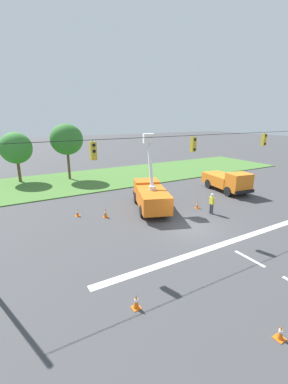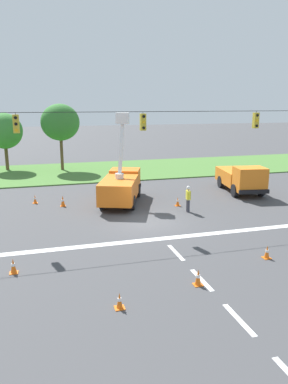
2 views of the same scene
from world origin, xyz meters
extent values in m
plane|color=#424244|center=(0.00, 0.00, 0.00)|extent=(200.00, 200.00, 0.00)
cube|color=#477533|center=(0.00, 18.00, 0.05)|extent=(56.00, 12.00, 0.10)
cube|color=silver|center=(0.00, -3.03, 0.00)|extent=(17.60, 0.50, 0.01)
cube|color=silver|center=(0.00, -5.03, 0.00)|extent=(0.20, 2.00, 0.01)
cube|color=silver|center=(0.00, -8.03, 0.00)|extent=(0.20, 2.00, 0.01)
cube|color=silver|center=(0.00, -11.03, 0.00)|extent=(0.20, 2.00, 0.01)
cylinder|color=black|center=(0.00, 0.00, 6.60)|extent=(26.00, 0.03, 0.03)
cylinder|color=black|center=(-7.17, 0.00, 6.55)|extent=(0.02, 0.02, 0.10)
cube|color=gold|center=(-7.17, 0.00, 6.02)|extent=(0.32, 0.28, 0.96)
cylinder|color=black|center=(-7.17, -0.16, 6.34)|extent=(0.16, 0.05, 0.16)
cylinder|color=black|center=(-7.17, -0.16, 6.02)|extent=(0.16, 0.05, 0.16)
cylinder|color=yellow|center=(-7.17, -0.16, 5.70)|extent=(0.16, 0.05, 0.16)
cylinder|color=black|center=(-0.25, 0.00, 6.55)|extent=(0.02, 0.02, 0.10)
cube|color=gold|center=(-0.25, 0.00, 6.02)|extent=(0.32, 0.28, 0.96)
cylinder|color=black|center=(-0.25, -0.16, 6.34)|extent=(0.16, 0.05, 0.16)
cylinder|color=yellow|center=(-0.25, -0.16, 6.02)|extent=(0.16, 0.05, 0.16)
cylinder|color=black|center=(-0.25, -0.16, 5.70)|extent=(0.16, 0.05, 0.16)
cylinder|color=black|center=(7.08, 0.00, 6.55)|extent=(0.02, 0.02, 0.10)
cube|color=gold|center=(7.08, 0.00, 6.02)|extent=(0.32, 0.28, 0.96)
cylinder|color=black|center=(7.08, -0.16, 6.34)|extent=(0.16, 0.05, 0.16)
cylinder|color=yellow|center=(7.08, -0.16, 6.02)|extent=(0.16, 0.05, 0.16)
cylinder|color=black|center=(7.08, -0.16, 5.70)|extent=(0.16, 0.05, 0.16)
cylinder|color=brown|center=(-9.43, 21.18, 1.32)|extent=(0.35, 0.35, 2.64)
ellipsoid|color=#387F33|center=(-9.43, 21.18, 4.22)|extent=(3.72, 3.88, 3.73)
cylinder|color=brown|center=(-3.75, 19.59, 1.70)|extent=(0.32, 0.32, 3.41)
ellipsoid|color=#33752D|center=(-3.75, 19.59, 5.11)|extent=(4.01, 3.79, 3.80)
cube|color=orange|center=(-0.89, 3.91, 1.21)|extent=(3.70, 4.92, 1.43)
cube|color=orange|center=(0.22, 6.84, 1.30)|extent=(2.72, 2.54, 1.61)
cube|color=#1E2838|center=(0.45, 7.46, 1.58)|extent=(1.85, 0.79, 0.72)
cube|color=black|center=(0.58, 7.80, 0.65)|extent=(2.20, 0.96, 0.30)
cylinder|color=black|center=(-0.85, 6.98, 0.50)|extent=(0.62, 1.03, 1.00)
cylinder|color=black|center=(1.12, 6.24, 0.50)|extent=(0.62, 1.03, 1.00)
cylinder|color=black|center=(-2.16, 3.55, 0.50)|extent=(0.62, 1.03, 1.00)
cylinder|color=black|center=(-0.19, 2.80, 0.50)|extent=(0.62, 1.03, 1.00)
cylinder|color=silver|center=(-0.78, 4.21, 2.11)|extent=(0.60, 0.60, 0.36)
cube|color=white|center=(-0.45, 5.08, 3.84)|extent=(0.97, 2.04, 3.93)
cube|color=white|center=(-0.12, 5.96, 6.00)|extent=(1.13, 1.07, 0.80)
cube|color=orange|center=(9.71, 6.58, 1.07)|extent=(2.92, 4.34, 1.14)
cube|color=orange|center=(9.26, 3.74, 1.41)|extent=(2.48, 2.05, 1.83)
cube|color=#1E2838|center=(9.17, 3.14, 1.73)|extent=(1.97, 0.40, 0.82)
cube|color=black|center=(9.12, 2.80, 0.65)|extent=(2.33, 0.52, 0.30)
cylinder|color=black|center=(10.36, 3.80, 0.50)|extent=(0.43, 1.03, 1.00)
cylinder|color=black|center=(8.24, 4.13, 0.50)|extent=(0.43, 1.03, 1.00)
cylinder|color=black|center=(10.87, 7.12, 0.50)|extent=(0.43, 1.03, 1.00)
cylinder|color=black|center=(8.76, 7.45, 0.50)|extent=(0.43, 1.03, 1.00)
cylinder|color=#383842|center=(3.25, 1.43, 0.42)|extent=(0.18, 0.18, 0.85)
cylinder|color=#383842|center=(3.22, 1.23, 0.42)|extent=(0.18, 0.18, 0.85)
cube|color=yellow|center=(3.23, 1.33, 1.15)|extent=(0.29, 0.43, 0.60)
cube|color=silver|center=(3.23, 1.33, 1.15)|extent=(0.13, 0.43, 0.62)
cylinder|color=yellow|center=(3.27, 1.60, 1.18)|extent=(0.11, 0.11, 0.55)
cylinder|color=yellow|center=(3.20, 1.06, 1.18)|extent=(0.11, 0.11, 0.55)
sphere|color=tan|center=(3.23, 1.33, 1.58)|extent=(0.22, 0.22, 0.22)
sphere|color=white|center=(3.23, 1.33, 1.64)|extent=(0.26, 0.26, 0.26)
cube|color=orange|center=(-4.70, 5.02, 0.01)|extent=(0.36, 0.36, 0.03)
cone|color=orange|center=(-4.70, 5.02, 0.40)|extent=(0.29, 0.29, 0.73)
cylinder|color=white|center=(-4.70, 5.02, 0.43)|extent=(0.18, 0.18, 0.13)
cube|color=orange|center=(3.85, -6.82, 0.01)|extent=(0.36, 0.36, 0.03)
cone|color=orange|center=(3.85, -6.82, 0.33)|extent=(0.24, 0.24, 0.60)
cylinder|color=white|center=(3.85, -6.82, 0.36)|extent=(0.15, 0.15, 0.11)
cube|color=orange|center=(-0.33, -8.40, 0.01)|extent=(0.36, 0.36, 0.03)
cone|color=orange|center=(-0.33, -8.40, 0.35)|extent=(0.26, 0.26, 0.65)
cylinder|color=white|center=(-0.33, -8.40, 0.38)|extent=(0.16, 0.16, 0.12)
cube|color=orange|center=(-3.71, -9.24, 0.01)|extent=(0.36, 0.36, 0.03)
cone|color=orange|center=(-3.71, -9.24, 0.31)|extent=(0.23, 0.23, 0.57)
cylinder|color=white|center=(-3.71, -9.24, 0.34)|extent=(0.14, 0.14, 0.10)
cube|color=orange|center=(-7.47, -5.25, 0.01)|extent=(0.36, 0.36, 0.03)
cone|color=orange|center=(-7.47, -5.25, 0.35)|extent=(0.25, 0.25, 0.64)
cylinder|color=white|center=(-7.47, -5.25, 0.38)|extent=(0.16, 0.16, 0.11)
cube|color=orange|center=(3.11, 2.92, 0.01)|extent=(0.36, 0.36, 0.03)
cone|color=orange|center=(3.11, 2.92, 0.34)|extent=(0.25, 0.25, 0.62)
cylinder|color=white|center=(3.11, 2.92, 0.37)|extent=(0.15, 0.15, 0.11)
cube|color=orange|center=(-6.59, 6.37, 0.01)|extent=(0.36, 0.36, 0.03)
cone|color=orange|center=(-6.59, 6.37, 0.33)|extent=(0.24, 0.24, 0.60)
cylinder|color=white|center=(-6.59, 6.37, 0.36)|extent=(0.15, 0.15, 0.11)
camera|label=1|loc=(-11.72, -13.20, 7.74)|focal=24.00mm
camera|label=2|loc=(-6.13, -20.96, 7.09)|focal=35.00mm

